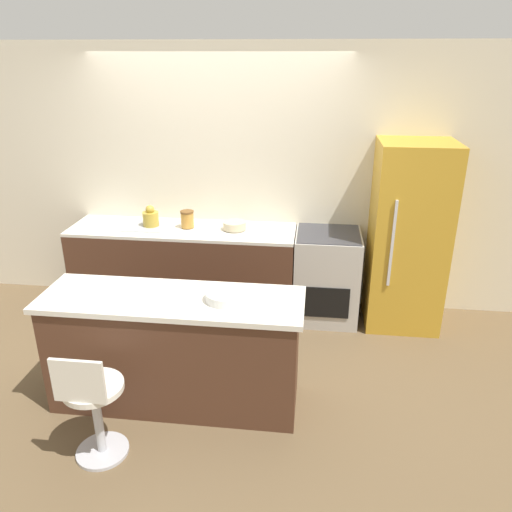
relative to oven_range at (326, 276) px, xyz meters
The scene contains 11 objects.
ground_plane 1.23m from the oven_range, 163.57° to the right, with size 14.00×14.00×0.00m, color brown.
wall_back 1.44m from the oven_range, 162.96° to the left, with size 8.00×0.06×2.60m.
back_counter 1.44m from the oven_range, behind, with size 2.23×0.61×0.89m.
kitchen_island 1.85m from the oven_range, 127.75° to the right, with size 1.89×0.60×0.88m.
oven_range is the anchor object (origin of this frame).
refrigerator 0.86m from the oven_range, ahead, with size 0.68×0.65×1.77m.
stool_chair 2.57m from the oven_range, 125.31° to the right, with size 0.39×0.39×0.84m.
kettle 1.83m from the oven_range, behind, with size 0.16×0.16×0.21m.
mixing_bowl 1.03m from the oven_range, behind, with size 0.22×0.22×0.07m.
canister_jar 1.48m from the oven_range, behind, with size 0.13×0.13×0.17m.
fruit_bowl 1.70m from the oven_range, 116.79° to the right, with size 0.29×0.29×0.06m.
Camera 1 is at (0.95, -4.20, 2.50)m, focal length 35.00 mm.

